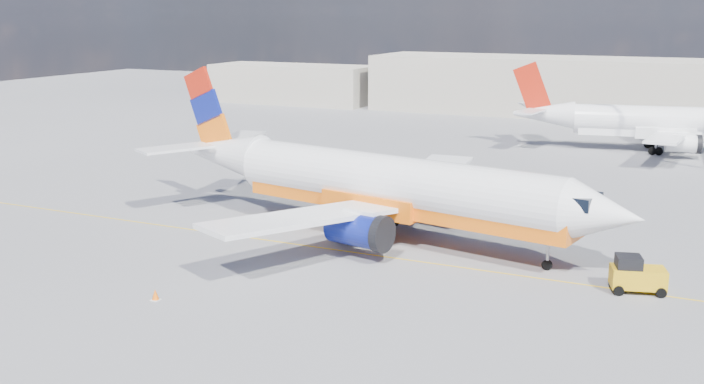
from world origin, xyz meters
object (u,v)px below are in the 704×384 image
at_px(second_jet, 664,123).
at_px(gse_tug, 636,275).
at_px(main_jet, 380,185).
at_px(traffic_cone, 155,295).

relative_size(second_jet, gse_tug, 9.98).
distance_m(second_jet, gse_tug, 45.56).
bearing_deg(main_jet, gse_tug, -2.34).
xyz_separation_m(main_jet, traffic_cone, (-5.88, -15.44, -3.21)).
bearing_deg(gse_tug, second_jet, 76.05).
height_order(main_jet, second_jet, main_jet).
height_order(main_jet, traffic_cone, main_jet).
relative_size(main_jet, second_jet, 1.14).
bearing_deg(traffic_cone, gse_tug, 27.89).
relative_size(main_jet, traffic_cone, 58.65).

